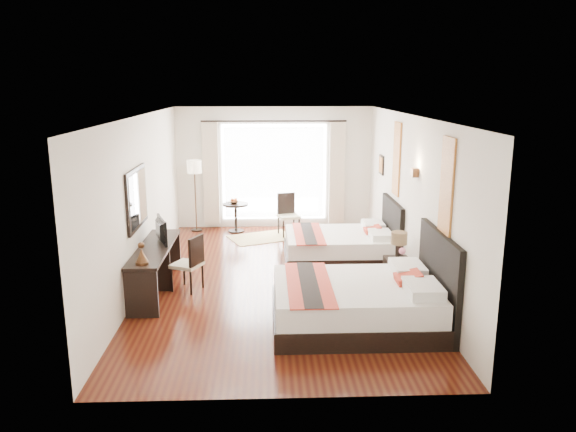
{
  "coord_description": "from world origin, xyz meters",
  "views": [
    {
      "loc": [
        -0.18,
        -9.18,
        3.3
      ],
      "look_at": [
        0.19,
        0.22,
        1.08
      ],
      "focal_mm": 35.0,
      "sensor_mm": 36.0,
      "label": 1
    }
  ],
  "objects_px": {
    "bed_far": "(343,245)",
    "vase": "(402,256)",
    "desk_chair": "(188,273)",
    "floor_lamp": "(194,171)",
    "table_lamp": "(399,240)",
    "bed_near": "(362,302)",
    "television": "(158,230)",
    "nightstand": "(397,273)",
    "fruit_bowl": "(234,202)",
    "side_table": "(236,218)",
    "console_desk": "(156,269)",
    "window_chair": "(288,223)"
  },
  "relations": [
    {
      "from": "console_desk",
      "to": "fruit_bowl",
      "type": "height_order",
      "value": "console_desk"
    },
    {
      "from": "bed_near",
      "to": "fruit_bowl",
      "type": "distance_m",
      "value": 5.54
    },
    {
      "from": "bed_near",
      "to": "console_desk",
      "type": "relative_size",
      "value": 1.06
    },
    {
      "from": "bed_near",
      "to": "nightstand",
      "type": "relative_size",
      "value": 4.74
    },
    {
      "from": "table_lamp",
      "to": "desk_chair",
      "type": "distance_m",
      "value": 3.51
    },
    {
      "from": "bed_near",
      "to": "table_lamp",
      "type": "xyz_separation_m",
      "value": [
        0.86,
        1.54,
        0.45
      ]
    },
    {
      "from": "vase",
      "to": "side_table",
      "type": "bearing_deg",
      "value": 127.39
    },
    {
      "from": "bed_near",
      "to": "console_desk",
      "type": "height_order",
      "value": "bed_near"
    },
    {
      "from": "bed_near",
      "to": "television",
      "type": "bearing_deg",
      "value": 151.76
    },
    {
      "from": "bed_far",
      "to": "vase",
      "type": "height_order",
      "value": "bed_far"
    },
    {
      "from": "vase",
      "to": "desk_chair",
      "type": "xyz_separation_m",
      "value": [
        -3.49,
        0.11,
        -0.28
      ]
    },
    {
      "from": "bed_far",
      "to": "television",
      "type": "height_order",
      "value": "same"
    },
    {
      "from": "desk_chair",
      "to": "floor_lamp",
      "type": "xyz_separation_m",
      "value": [
        -0.33,
        3.82,
        1.1
      ]
    },
    {
      "from": "desk_chair",
      "to": "floor_lamp",
      "type": "relative_size",
      "value": 0.56
    },
    {
      "from": "television",
      "to": "fruit_bowl",
      "type": "height_order",
      "value": "television"
    },
    {
      "from": "console_desk",
      "to": "television",
      "type": "xyz_separation_m",
      "value": [
        0.02,
        0.24,
        0.58
      ]
    },
    {
      "from": "table_lamp",
      "to": "fruit_bowl",
      "type": "relative_size",
      "value": 2.0
    },
    {
      "from": "vase",
      "to": "fruit_bowl",
      "type": "height_order",
      "value": "fruit_bowl"
    },
    {
      "from": "vase",
      "to": "television",
      "type": "distance_m",
      "value": 4.02
    },
    {
      "from": "vase",
      "to": "console_desk",
      "type": "height_order",
      "value": "console_desk"
    },
    {
      "from": "vase",
      "to": "desk_chair",
      "type": "bearing_deg",
      "value": 178.17
    },
    {
      "from": "vase",
      "to": "bed_near",
      "type": "bearing_deg",
      "value": -122.96
    },
    {
      "from": "bed_near",
      "to": "desk_chair",
      "type": "distance_m",
      "value": 2.99
    },
    {
      "from": "bed_far",
      "to": "side_table",
      "type": "distance_m",
      "value": 3.09
    },
    {
      "from": "bed_near",
      "to": "console_desk",
      "type": "bearing_deg",
      "value": 155.49
    },
    {
      "from": "bed_near",
      "to": "nightstand",
      "type": "bearing_deg",
      "value": 60.37
    },
    {
      "from": "table_lamp",
      "to": "fruit_bowl",
      "type": "bearing_deg",
      "value": 129.08
    },
    {
      "from": "nightstand",
      "to": "side_table",
      "type": "bearing_deg",
      "value": 128.07
    },
    {
      "from": "bed_far",
      "to": "nightstand",
      "type": "height_order",
      "value": "bed_far"
    },
    {
      "from": "vase",
      "to": "console_desk",
      "type": "bearing_deg",
      "value": 179.0
    },
    {
      "from": "bed_far",
      "to": "vase",
      "type": "relative_size",
      "value": 16.5
    },
    {
      "from": "bed_far",
      "to": "console_desk",
      "type": "relative_size",
      "value": 0.94
    },
    {
      "from": "fruit_bowl",
      "to": "floor_lamp",
      "type": "bearing_deg",
      "value": 170.28
    },
    {
      "from": "vase",
      "to": "floor_lamp",
      "type": "distance_m",
      "value": 5.54
    },
    {
      "from": "table_lamp",
      "to": "vase",
      "type": "bearing_deg",
      "value": -84.88
    },
    {
      "from": "bed_far",
      "to": "nightstand",
      "type": "xyz_separation_m",
      "value": [
        0.72,
        -1.45,
        -0.07
      ]
    },
    {
      "from": "bed_far",
      "to": "table_lamp",
      "type": "bearing_deg",
      "value": -62.32
    },
    {
      "from": "table_lamp",
      "to": "console_desk",
      "type": "relative_size",
      "value": 0.19
    },
    {
      "from": "bed_far",
      "to": "side_table",
      "type": "height_order",
      "value": "bed_far"
    },
    {
      "from": "desk_chair",
      "to": "table_lamp",
      "type": "bearing_deg",
      "value": -153.95
    },
    {
      "from": "console_desk",
      "to": "side_table",
      "type": "distance_m",
      "value": 3.89
    },
    {
      "from": "bed_far",
      "to": "window_chair",
      "type": "bearing_deg",
      "value": 117.19
    },
    {
      "from": "nightstand",
      "to": "side_table",
      "type": "xyz_separation_m",
      "value": [
        -2.87,
        3.67,
        0.09
      ]
    },
    {
      "from": "floor_lamp",
      "to": "window_chair",
      "type": "relative_size",
      "value": 1.75
    },
    {
      "from": "bed_near",
      "to": "vase",
      "type": "relative_size",
      "value": 18.64
    },
    {
      "from": "bed_far",
      "to": "fruit_bowl",
      "type": "relative_size",
      "value": 9.77
    },
    {
      "from": "vase",
      "to": "television",
      "type": "relative_size",
      "value": 0.18
    },
    {
      "from": "nightstand",
      "to": "window_chair",
      "type": "relative_size",
      "value": 0.53
    },
    {
      "from": "television",
      "to": "fruit_bowl",
      "type": "relative_size",
      "value": 3.36
    },
    {
      "from": "bed_far",
      "to": "table_lamp",
      "type": "relative_size",
      "value": 4.89
    }
  ]
}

